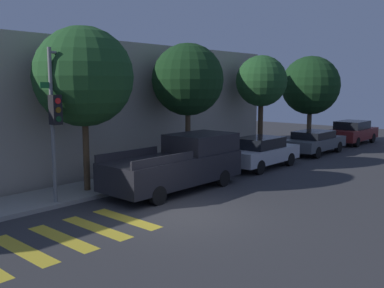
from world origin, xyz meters
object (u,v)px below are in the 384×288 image
object	(u,v)px
sedan_far_end	(352,132)
tree_behind_truck	(311,86)
sedan_near_corner	(260,152)
tree_near_corner	(84,77)
traffic_light_pole	(67,100)
sedan_middle	(314,141)
tree_midblock	(188,80)
tree_far_end	(261,81)
pickup_truck	(180,163)

from	to	relation	value
sedan_far_end	tree_behind_truck	distance (m)	4.22
sedan_near_corner	sedan_far_end	size ratio (longest dim) A/B	0.95
tree_near_corner	sedan_near_corner	bearing A→B (deg)	-13.55
tree_behind_truck	traffic_light_pole	bearing A→B (deg)	-177.82
sedan_middle	tree_near_corner	xyz separation A→B (m)	(-13.62, 1.95, 3.37)
tree_midblock	tree_far_end	world-z (taller)	tree_midblock
sedan_near_corner	tree_far_end	distance (m)	4.85
sedan_middle	tree_near_corner	bearing A→B (deg)	171.83
sedan_near_corner	tree_midblock	distance (m)	4.74
pickup_truck	tree_far_end	size ratio (longest dim) A/B	1.03
sedan_middle	tree_behind_truck	world-z (taller)	tree_behind_truck
pickup_truck	sedan_middle	world-z (taller)	pickup_truck
traffic_light_pole	tree_far_end	world-z (taller)	tree_far_end
traffic_light_pole	pickup_truck	distance (m)	4.64
sedan_near_corner	tree_far_end	xyz separation A→B (m)	(3.03, 1.95, 3.24)
traffic_light_pole	sedan_middle	xyz separation A→B (m)	(14.72, -1.27, -2.64)
sedan_near_corner	tree_far_end	world-z (taller)	tree_far_end
traffic_light_pole	tree_behind_truck	bearing A→B (deg)	2.18
sedan_far_end	tree_far_end	distance (m)	8.86
traffic_light_pole	sedan_far_end	bearing A→B (deg)	-3.58
traffic_light_pole	pickup_truck	world-z (taller)	traffic_light_pole
sedan_near_corner	tree_near_corner	distance (m)	8.98
tree_midblock	tree_far_end	distance (m)	5.85
sedan_far_end	tree_midblock	bearing A→B (deg)	171.98
traffic_light_pole	sedan_near_corner	xyz separation A→B (m)	(9.21, -1.27, -2.58)
traffic_light_pole	tree_near_corner	size ratio (longest dim) A/B	0.85
tree_near_corner	tree_midblock	xyz separation A→B (m)	(5.29, -0.00, -0.05)
tree_far_end	sedan_middle	bearing A→B (deg)	-38.24
sedan_middle	tree_far_end	size ratio (longest dim) A/B	0.82
sedan_middle	tree_near_corner	world-z (taller)	tree_near_corner
traffic_light_pole	tree_behind_truck	size ratio (longest dim) A/B	0.87
sedan_near_corner	sedan_far_end	world-z (taller)	sedan_far_end
tree_far_end	tree_behind_truck	size ratio (longest dim) A/B	0.95
tree_midblock	sedan_middle	bearing A→B (deg)	-13.20
tree_midblock	tree_behind_truck	world-z (taller)	tree_behind_truck
sedan_near_corner	pickup_truck	bearing A→B (deg)	-180.00
traffic_light_pole	tree_midblock	bearing A→B (deg)	6.12
sedan_middle	sedan_far_end	world-z (taller)	sedan_far_end
sedan_middle	tree_midblock	xyz separation A→B (m)	(-8.33, 1.95, 3.33)
tree_midblock	tree_far_end	xyz separation A→B (m)	(5.85, 0.00, -0.03)
tree_midblock	pickup_truck	bearing A→B (deg)	-143.10
sedan_middle	sedan_far_end	xyz separation A→B (m)	(5.54, 0.00, 0.09)
tree_far_end	tree_midblock	bearing A→B (deg)	180.00
sedan_middle	traffic_light_pole	bearing A→B (deg)	175.07
sedan_middle	sedan_near_corner	bearing A→B (deg)	180.00
sedan_near_corner	tree_behind_truck	size ratio (longest dim) A/B	0.75
sedan_far_end	tree_near_corner	world-z (taller)	tree_near_corner
tree_far_end	traffic_light_pole	bearing A→B (deg)	-176.79
pickup_truck	sedan_far_end	size ratio (longest dim) A/B	1.24
tree_near_corner	sedan_middle	bearing A→B (deg)	-8.17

